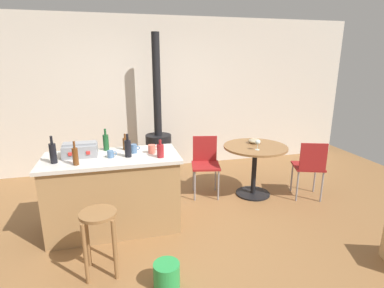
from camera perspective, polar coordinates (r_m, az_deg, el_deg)
ground_plane at (r=3.72m, az=-4.22°, el=-16.31°), size 8.80×8.80×0.00m
back_wall at (r=5.59m, az=-8.95°, el=9.09°), size 8.00×0.10×2.70m
kitchen_island at (r=3.73m, az=-14.50°, el=-8.83°), size 1.53×0.73×0.91m
wooden_stool at (r=3.02m, az=-17.06°, el=-14.96°), size 0.34×0.34×0.63m
dining_table at (r=4.53m, az=11.73°, el=-2.58°), size 0.92×0.92×0.76m
folding_chair_near at (r=4.50m, az=2.53°, el=-3.24°), size 0.47×0.47×0.87m
folding_chair_far at (r=4.64m, az=21.28°, el=-3.71°), size 0.51×0.51×0.87m
wood_stove at (r=5.26m, az=-6.32°, el=0.12°), size 0.44×0.45×2.39m
toolbox at (r=3.65m, az=-20.31°, el=-1.02°), size 0.37×0.25×0.16m
bottle_0 at (r=3.79m, az=-15.91°, el=0.37°), size 0.07×0.07×0.26m
bottle_1 at (r=3.51m, az=-24.71°, el=-1.50°), size 0.07×0.07×0.30m
bottle_2 at (r=3.76m, az=-12.45°, el=0.08°), size 0.06×0.06×0.20m
bottle_3 at (r=3.36m, az=-21.12°, el=-2.10°), size 0.06×0.06×0.25m
bottle_4 at (r=3.40m, az=-5.98°, el=-1.23°), size 0.08×0.08×0.20m
bottle_5 at (r=3.47m, az=-11.98°, el=-0.76°), size 0.07×0.07×0.27m
cup_0 at (r=3.57m, az=-7.56°, el=-0.93°), size 0.12×0.09×0.10m
cup_1 at (r=3.62m, az=-10.92°, el=-0.85°), size 0.11×0.08×0.10m
cup_2 at (r=3.51m, az=-15.05°, el=-1.83°), size 0.11×0.07×0.08m
wine_glass at (r=4.27m, az=12.28°, el=0.28°), size 0.07×0.07×0.14m
serving_bowl at (r=4.62m, az=11.68°, el=0.57°), size 0.18×0.18×0.07m
plastic_bucket at (r=2.94m, az=-4.79°, el=-23.38°), size 0.24×0.24×0.23m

